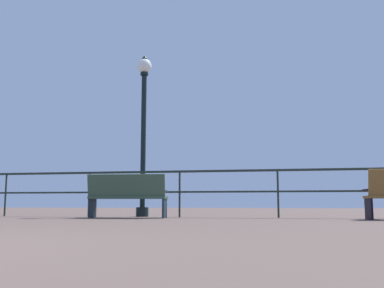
# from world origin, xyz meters

# --- Properties ---
(pier_railing) EXTENTS (19.77, 0.05, 1.06)m
(pier_railing) POSITION_xyz_m (0.00, 7.61, 0.78)
(pier_railing) COLOR #202C26
(pier_railing) RESTS_ON ground_plane
(bench_near_left) EXTENTS (1.70, 0.78, 0.93)m
(bench_near_left) POSITION_xyz_m (0.12, 6.84, 0.51)
(bench_near_left) COLOR #334C3A
(bench_near_left) RESTS_ON ground_plane
(lamppost_center) EXTENTS (0.36, 0.36, 3.96)m
(lamppost_center) POSITION_xyz_m (0.12, 7.93, 2.34)
(lamppost_center) COLOR black
(lamppost_center) RESTS_ON ground_plane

